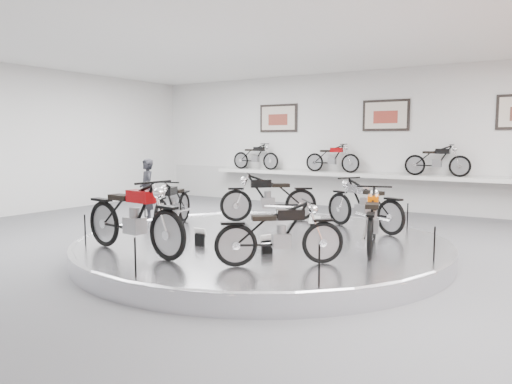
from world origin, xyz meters
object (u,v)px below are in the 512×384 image
Objects in this scene: bike_a at (373,219)px; bike_e at (134,216)px; bike_f at (280,233)px; display_platform at (262,246)px; shelf at (381,176)px; bike_b at (364,204)px; bike_c at (269,197)px; bike_d at (173,203)px; visitor at (147,190)px.

bike_a is 3.69m from bike_e.
bike_e is (-2.95, -2.21, 0.08)m from bike_a.
bike_f is (2.23, 0.55, -0.12)m from bike_e.
display_platform is 6.46m from shelf.
bike_e is at bearing 83.64° from bike_b.
display_platform is at bearing 79.12° from bike_c.
bike_c is 1.09× the size of bike_d.
bike_b is 3.22m from bike_f.
bike_b is (1.22, -4.66, -0.21)m from shelf.
bike_c reaches higher than bike_d.
bike_e reaches higher than bike_c.
bike_c is at bearing -100.08° from shelf.
bike_b is (-0.71, 1.56, 0.01)m from bike_a.
bike_e is (-1.02, -2.03, 0.71)m from display_platform.
bike_b is 1.10× the size of bike_f.
bike_e is 2.30m from bike_f.
bike_a is at bearing -72.75° from shelf.
bike_c is at bearing 93.69° from bike_e.
bike_d is (-3.99, -0.17, -0.02)m from bike_a.
bike_e is 1.26× the size of bike_f.
visitor reaches higher than bike_b.
visitor is at bearing -133.32° from shelf.
bike_f is (-0.72, -1.66, -0.04)m from bike_a.
bike_f is (1.21, -7.88, -0.25)m from shelf.
display_platform is 0.58× the size of shelf.
visitor is (-2.37, 1.69, 0.00)m from bike_d.
visitor is (-4.43, 1.70, 0.62)m from display_platform.
bike_c is (-0.85, 1.64, 0.66)m from display_platform.
bike_b is 1.09× the size of visitor.
bike_d is (-2.06, 0.01, 0.62)m from display_platform.
bike_a is 6.54m from visitor.
bike_d is 3.59m from bike_f.
display_platform is 4.15× the size of visitor.
bike_f is 6.48m from visitor.
visitor reaches higher than bike_d.
bike_c is 3.59m from visitor.
shelf is 6.66× the size of bike_a.
shelf is at bearing 80.69° from visitor.
shelf is at bearing 90.00° from display_platform.
bike_f is (-0.01, -3.22, -0.05)m from bike_b.
bike_f is (3.27, -1.50, -0.02)m from bike_d.
bike_a is (1.93, -6.22, -0.21)m from shelf.
shelf is 4.84m from bike_c.
bike_f is at bearing -50.76° from display_platform.
display_platform is 3.34× the size of bike_e.
bike_d reaches higher than shelf.
bike_a is 0.98× the size of bike_b.
shelf is at bearing 89.49° from bike_e.
bike_a is 1.09× the size of bike_f.
bike_e is 5.06m from visitor.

